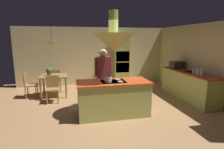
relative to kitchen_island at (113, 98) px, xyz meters
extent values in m
plane|color=#AD7F51|center=(0.00, 0.20, -0.47)|extent=(8.16, 8.16, 0.00)
cube|color=beige|center=(0.00, 3.65, 0.80)|extent=(6.80, 0.10, 2.55)
cube|color=beige|center=(3.25, 0.60, 0.80)|extent=(0.10, 7.20, 2.55)
cube|color=#A8B259|center=(0.00, 0.00, -0.02)|extent=(1.87, 0.81, 0.90)
cube|color=#D14C1E|center=(0.00, 0.00, 0.44)|extent=(1.93, 0.87, 0.04)
cube|color=black|center=(0.00, 0.00, 0.46)|extent=(0.64, 0.52, 0.01)
cylinder|color=#B2B2B7|center=(-0.16, -0.13, 0.47)|extent=(0.15, 0.15, 0.02)
cylinder|color=#B2B2B7|center=(0.16, -0.13, 0.47)|extent=(0.15, 0.15, 0.02)
cylinder|color=#B2B2B7|center=(-0.16, 0.13, 0.47)|extent=(0.15, 0.15, 0.02)
cylinder|color=#B2B2B7|center=(0.16, 0.13, 0.47)|extent=(0.15, 0.15, 0.02)
cube|color=#A8B259|center=(2.84, 0.80, -0.02)|extent=(0.62, 2.51, 0.90)
cube|color=#D14C1E|center=(2.84, 0.80, 0.44)|extent=(0.66, 2.55, 0.04)
cube|color=#B2B2B7|center=(3.00, 0.80, 0.38)|extent=(0.48, 0.36, 0.16)
cube|color=#A8B259|center=(1.10, 3.25, 0.62)|extent=(0.66, 0.62, 2.18)
cube|color=black|center=(1.10, 2.96, 0.83)|extent=(0.60, 0.04, 0.44)
cube|color=black|center=(1.10, 2.96, 0.35)|extent=(0.60, 0.04, 0.44)
cube|color=olive|center=(-1.70, 2.10, 0.27)|extent=(0.95, 0.85, 0.04)
cylinder|color=olive|center=(-2.12, 1.73, -0.11)|extent=(0.06, 0.06, 0.72)
cylinder|color=olive|center=(-1.28, 1.73, -0.11)|extent=(0.06, 0.06, 0.72)
cylinder|color=olive|center=(-2.12, 2.47, -0.11)|extent=(0.06, 0.06, 0.72)
cylinder|color=olive|center=(-1.28, 2.47, -0.11)|extent=(0.06, 0.06, 0.72)
cylinder|color=tan|center=(-0.23, 0.71, -0.04)|extent=(0.14, 0.14, 0.86)
cylinder|color=tan|center=(-0.05, 0.71, -0.04)|extent=(0.14, 0.14, 0.86)
cube|color=brown|center=(-0.14, 0.71, 0.72)|extent=(0.36, 0.22, 0.66)
cylinder|color=brown|center=(-0.36, 0.71, 0.76)|extent=(0.09, 0.09, 0.57)
cylinder|color=brown|center=(0.08, 0.71, 0.76)|extent=(0.09, 0.09, 0.57)
sphere|color=tan|center=(-0.14, 0.71, 1.16)|extent=(0.23, 0.23, 0.23)
cone|color=#A8B259|center=(0.00, 0.00, 1.49)|extent=(1.10, 1.10, 0.45)
cylinder|color=#A8B259|center=(0.00, 0.00, 1.99)|extent=(0.24, 0.24, 0.55)
cone|color=#E0B266|center=(-1.70, 2.10, 1.39)|extent=(0.32, 0.32, 0.22)
cylinder|color=black|center=(-1.70, 2.10, 1.80)|extent=(0.01, 0.01, 0.60)
cube|color=olive|center=(-1.70, 1.37, -0.03)|extent=(0.40, 0.40, 0.04)
cube|color=olive|center=(-1.70, 1.55, 0.19)|extent=(0.40, 0.04, 0.42)
cylinder|color=olive|center=(-1.87, 1.20, -0.26)|extent=(0.04, 0.04, 0.43)
cylinder|color=olive|center=(-1.53, 1.20, -0.26)|extent=(0.04, 0.04, 0.43)
cylinder|color=olive|center=(-1.87, 1.54, -0.26)|extent=(0.04, 0.04, 0.43)
cylinder|color=olive|center=(-1.53, 1.54, -0.26)|extent=(0.04, 0.04, 0.43)
cube|color=olive|center=(-1.70, 2.83, -0.03)|extent=(0.40, 0.40, 0.04)
cube|color=olive|center=(-1.70, 2.65, 0.19)|extent=(0.40, 0.04, 0.42)
cylinder|color=olive|center=(-1.53, 3.00, -0.26)|extent=(0.04, 0.04, 0.43)
cylinder|color=olive|center=(-1.87, 3.00, -0.26)|extent=(0.04, 0.04, 0.43)
cylinder|color=olive|center=(-1.53, 2.66, -0.26)|extent=(0.04, 0.04, 0.43)
cylinder|color=olive|center=(-1.87, 2.66, -0.26)|extent=(0.04, 0.04, 0.43)
cube|color=olive|center=(-2.48, 2.10, -0.03)|extent=(0.40, 0.40, 0.04)
cube|color=olive|center=(-2.66, 2.10, 0.19)|extent=(0.04, 0.40, 0.42)
cylinder|color=olive|center=(-2.31, 1.93, -0.26)|extent=(0.04, 0.04, 0.43)
cylinder|color=olive|center=(-2.31, 2.27, -0.26)|extent=(0.04, 0.04, 0.43)
cylinder|color=olive|center=(-2.65, 1.93, -0.26)|extent=(0.04, 0.04, 0.43)
cylinder|color=olive|center=(-2.65, 2.27, -0.26)|extent=(0.04, 0.04, 0.43)
cylinder|color=#99382D|center=(-1.85, 2.02, 0.35)|extent=(0.14, 0.14, 0.12)
sphere|color=#2D722D|center=(-1.85, 2.02, 0.49)|extent=(0.20, 0.20, 0.20)
cylinder|color=white|center=(-1.61, 1.89, 0.33)|extent=(0.07, 0.07, 0.09)
cylinder|color=silver|center=(2.84, 0.17, 0.56)|extent=(0.10, 0.10, 0.20)
cylinder|color=silver|center=(2.84, 0.35, 0.56)|extent=(0.13, 0.13, 0.19)
cylinder|color=#E0B78C|center=(2.84, 0.53, 0.54)|extent=(0.13, 0.13, 0.15)
cube|color=#232326|center=(2.84, 1.55, 0.60)|extent=(0.46, 0.36, 0.28)
cylinder|color=#B2B2B7|center=(-0.16, -0.13, 0.54)|extent=(0.18, 0.18, 0.12)
camera|label=1|loc=(-1.06, -4.58, 1.57)|focal=29.19mm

